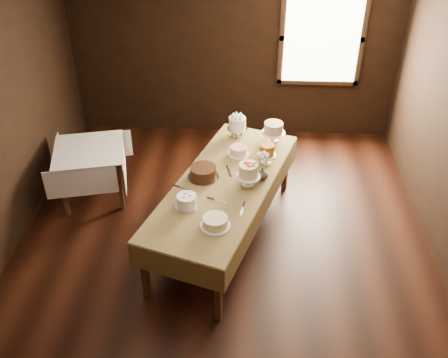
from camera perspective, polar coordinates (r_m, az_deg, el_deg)
floor at (r=6.03m, az=-0.10°, el=-8.52°), size 5.00×6.00×0.01m
ceiling at (r=4.59m, az=-0.14°, el=17.82°), size 5.00×6.00×0.01m
wall_back at (r=7.87m, az=1.11°, el=14.48°), size 5.00×0.02×2.80m
window at (r=7.82m, az=11.03°, el=15.27°), size 1.10×0.05×1.30m
display_table at (r=5.82m, az=0.06°, el=-0.85°), size 1.79×2.80×0.81m
side_table at (r=6.78m, az=-15.00°, el=2.65°), size 1.07×1.07×0.75m
cake_meringue at (r=6.62m, az=1.51°, el=5.86°), size 0.30×0.30×0.28m
cake_speckled at (r=6.54m, az=5.59°, el=5.24°), size 0.31×0.31×0.27m
cake_lattice at (r=6.25m, az=1.67°, el=3.13°), size 0.30×0.30×0.10m
cake_caramel at (r=6.07m, az=4.84°, el=2.73°), size 0.24×0.24×0.27m
cake_chocolate at (r=5.82m, az=-2.37°, el=0.72°), size 0.37×0.37×0.14m
cake_flowers at (r=5.67m, az=2.76°, el=0.37°), size 0.31×0.31×0.29m
cake_swirl at (r=5.40m, az=-4.24°, el=-2.53°), size 0.30×0.30×0.14m
cake_cream at (r=5.13m, az=-1.01°, el=-4.91°), size 0.35×0.35×0.11m
cake_server_a at (r=5.49m, az=-0.39°, el=-2.51°), size 0.23×0.11×0.01m
cake_server_b at (r=5.36m, az=2.05°, el=-3.63°), size 0.06×0.24×0.01m
cake_server_c at (r=6.01m, az=0.46°, el=1.17°), size 0.09×0.24×0.01m
cake_server_d at (r=5.90m, az=4.18°, el=0.36°), size 0.23×0.11×0.01m
cake_server_e at (r=5.68m, az=-4.38°, el=-1.14°), size 0.23×0.13×0.01m
flower_vase at (r=5.81m, az=4.36°, el=0.59°), size 0.19×0.19×0.14m
flower_bouquet at (r=5.71m, az=4.44°, el=2.19°), size 0.14×0.14×0.20m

